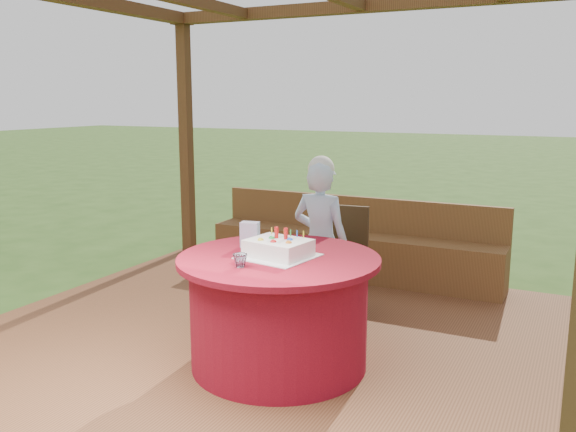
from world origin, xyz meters
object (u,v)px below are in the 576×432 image
object	(u,v)px
bench	(352,251)
chair	(340,253)
drinking_glass	(240,260)
birthday_cake	(278,248)
elderly_woman	(320,239)
gift_bag	(250,235)
table	(279,310)

from	to	relation	value
bench	chair	size ratio (longest dim) A/B	3.39
chair	drinking_glass	world-z (taller)	chair
birthday_cake	drinking_glass	distance (m)	0.34
bench	elderly_woman	world-z (taller)	elderly_woman
bench	gift_bag	world-z (taller)	gift_bag
bench	chair	world-z (taller)	chair
drinking_glass	birthday_cake	bearing A→B (deg)	73.27
birthday_cake	drinking_glass	bearing A→B (deg)	-106.73
elderly_woman	birthday_cake	bearing A→B (deg)	-83.78
drinking_glass	chair	bearing A→B (deg)	88.64
bench	elderly_woman	bearing A→B (deg)	-81.25
elderly_woman	bench	bearing A→B (deg)	98.75
drinking_glass	table	bearing A→B (deg)	74.00
drinking_glass	bench	bearing A→B (deg)	94.52
table	elderly_woman	size ratio (longest dim) A/B	1.00
bench	birthday_cake	size ratio (longest dim) A/B	5.98
bench	drinking_glass	xyz separation A→B (m)	(0.20, -2.54, 0.54)
bench	chair	distance (m)	1.01
chair	elderly_woman	size ratio (longest dim) A/B	0.66
bench	gift_bag	size ratio (longest dim) A/B	16.76
gift_bag	table	bearing A→B (deg)	-39.15
gift_bag	drinking_glass	size ratio (longest dim) A/B	1.97
table	chair	world-z (taller)	chair
bench	birthday_cake	distance (m)	2.30
gift_bag	bench	bearing A→B (deg)	76.08
birthday_cake	table	bearing A→B (deg)	104.02
bench	table	world-z (taller)	bench
table	drinking_glass	size ratio (longest dim) A/B	14.80
chair	drinking_glass	bearing A→B (deg)	-91.36
gift_bag	birthday_cake	bearing A→B (deg)	-40.30
gift_bag	elderly_woman	bearing A→B (deg)	61.84
elderly_woman	birthday_cake	world-z (taller)	elderly_woman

